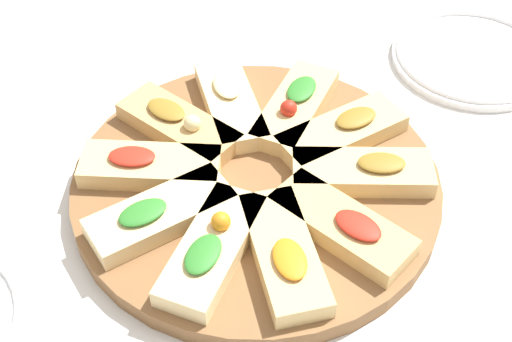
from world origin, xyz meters
name	(u,v)px	position (x,y,z in m)	size (l,w,h in m)	color
ground_plane	(256,191)	(0.00, 0.00, 0.00)	(3.00, 3.00, 0.00)	silver
serving_board	(256,185)	(0.00, 0.00, 0.01)	(0.43, 0.43, 0.02)	brown
focaccia_slice_0	(212,248)	(-0.11, -0.06, 0.04)	(0.17, 0.13, 0.04)	#E5C689
focaccia_slice_1	(284,253)	(-0.05, -0.11, 0.04)	(0.12, 0.17, 0.03)	#DBB775
focaccia_slice_2	(342,225)	(0.02, -0.12, 0.04)	(0.09, 0.17, 0.03)	tan
focaccia_slice_3	(364,172)	(0.10, -0.08, 0.04)	(0.16, 0.15, 0.03)	#DBB775
focaccia_slice_4	(342,132)	(0.12, -0.01, 0.04)	(0.17, 0.08, 0.03)	#DBB775
focaccia_slice_5	(295,107)	(0.11, 0.06, 0.04)	(0.17, 0.13, 0.04)	#DBB775
focaccia_slice_6	(230,103)	(0.05, 0.11, 0.04)	(0.12, 0.17, 0.03)	#E5C689
focaccia_slice_7	(179,125)	(-0.03, 0.12, 0.04)	(0.09, 0.17, 0.04)	tan
focaccia_slice_8	(149,166)	(-0.09, 0.08, 0.04)	(0.16, 0.15, 0.03)	#DBB775
focaccia_slice_9	(160,214)	(-0.12, 0.01, 0.04)	(0.17, 0.08, 0.03)	#E5C689
plate_right	(473,57)	(0.40, 0.01, 0.01)	(0.23, 0.23, 0.02)	white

